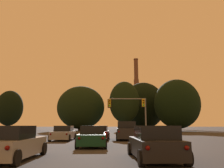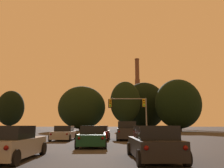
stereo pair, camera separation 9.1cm
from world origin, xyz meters
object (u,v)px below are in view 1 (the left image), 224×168
object	(u,v)px
sedan_center_lane_second	(93,137)
sedan_left_lane_front	(64,133)
hatchback_left_lane_third	(12,144)
sedan_center_lane_front	(99,133)
hatchback_right_lane_third	(154,144)
suv_right_lane_front	(126,131)
smokestack	(137,100)
traffic_light_overhead_right	(132,107)

from	to	relation	value
sedan_center_lane_second	sedan_left_lane_front	bearing A→B (deg)	115.72
hatchback_left_lane_third	sedan_center_lane_front	bearing A→B (deg)	77.50
sedan_center_lane_second	hatchback_right_lane_third	world-z (taller)	hatchback_right_lane_third
suv_right_lane_front	smokestack	distance (m)	138.99
hatchback_left_lane_third	smokestack	size ratio (longest dim) A/B	0.08
sedan_left_lane_front	hatchback_right_lane_third	bearing A→B (deg)	-64.00
suv_right_lane_front	hatchback_left_lane_third	world-z (taller)	suv_right_lane_front
hatchback_left_lane_third	sedan_left_lane_front	bearing A→B (deg)	92.26
suv_right_lane_front	smokestack	bearing A→B (deg)	84.69
hatchback_left_lane_third	traffic_light_overhead_right	xyz separation A→B (m)	(7.24, 20.66, 3.34)
suv_right_lane_front	sedan_center_lane_front	bearing A→B (deg)	173.81
suv_right_lane_front	sedan_left_lane_front	size ratio (longest dim) A/B	1.05
sedan_center_lane_second	sedan_center_lane_front	bearing A→B (deg)	86.91
hatchback_left_lane_third	smokestack	bearing A→B (deg)	81.11
sedan_center_lane_second	sedan_left_lane_front	distance (m)	7.35
sedan_left_lane_front	hatchback_left_lane_third	distance (m)	12.82
sedan_left_lane_front	suv_right_lane_front	bearing A→B (deg)	3.64
sedan_center_lane_second	sedan_center_lane_front	xyz separation A→B (m)	(0.11, 7.45, 0.00)
traffic_light_overhead_right	sedan_center_lane_second	bearing A→B (deg)	-106.71
sedan_left_lane_front	hatchback_left_lane_third	bearing A→B (deg)	-89.03
sedan_left_lane_front	smokestack	distance (m)	140.50
suv_right_lane_front	sedan_center_lane_front	xyz separation A→B (m)	(-2.80, 0.40, -0.23)
sedan_center_lane_front	smokestack	xyz separation A→B (m)	(20.28, 136.13, 19.52)
hatchback_left_lane_third	hatchback_right_lane_third	xyz separation A→B (m)	(6.11, -0.01, 0.00)
sedan_left_lane_front	hatchback_left_lane_third	xyz separation A→B (m)	(0.52, -12.81, -0.00)
sedan_center_lane_second	sedan_left_lane_front	size ratio (longest dim) A/B	1.01
traffic_light_overhead_right	smokestack	distance (m)	131.22
smokestack	traffic_light_overhead_right	bearing A→B (deg)	-97.09
suv_right_lane_front	hatchback_left_lane_third	distance (m)	14.58
hatchback_left_lane_third	sedan_center_lane_second	bearing A→B (deg)	65.03
sedan_center_lane_second	hatchback_right_lane_third	size ratio (longest dim) A/B	1.15
smokestack	hatchback_right_lane_third	bearing A→B (deg)	-96.55
sedan_center_lane_front	hatchback_right_lane_third	size ratio (longest dim) A/B	1.14
sedan_center_lane_front	hatchback_right_lane_third	world-z (taller)	hatchback_right_lane_third
hatchback_right_lane_third	smokestack	distance (m)	152.15
hatchback_right_lane_third	smokestack	size ratio (longest dim) A/B	0.08
sedan_center_lane_front	hatchback_right_lane_third	distance (m)	14.11
suv_right_lane_front	sedan_center_lane_front	distance (m)	2.84
hatchback_left_lane_third	sedan_center_lane_front	xyz separation A→B (m)	(3.04, 13.76, 0.00)
sedan_center_lane_front	traffic_light_overhead_right	bearing A→B (deg)	60.66
hatchback_right_lane_third	smokestack	world-z (taller)	smokestack
hatchback_right_lane_third	smokestack	bearing A→B (deg)	81.45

